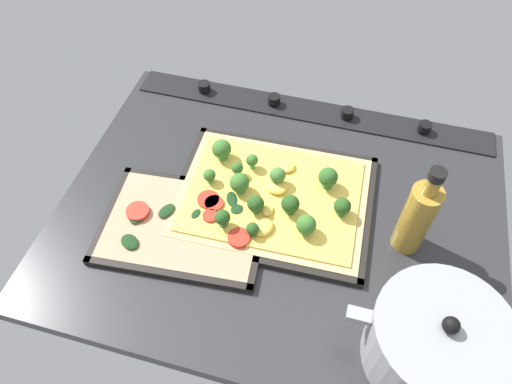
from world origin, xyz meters
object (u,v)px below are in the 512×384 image
(baking_tray_back, at_px, (184,226))
(oil_bottle, at_px, (417,217))
(baking_tray_front, at_px, (273,199))
(veggie_pizza_back, at_px, (185,222))
(cooking_pot, at_px, (435,344))
(broccoli_pizza, at_px, (272,195))

(baking_tray_back, relative_size, oil_bottle, 1.59)
(baking_tray_front, height_order, veggie_pizza_back, veggie_pizza_back)
(veggie_pizza_back, bearing_deg, baking_tray_front, -144.99)
(cooking_pot, height_order, oil_bottle, oil_bottle)
(oil_bottle, bearing_deg, broccoli_pizza, -5.88)
(baking_tray_front, bearing_deg, broccoli_pizza, 44.26)
(veggie_pizza_back, bearing_deg, broccoli_pizza, -145.08)
(baking_tray_back, bearing_deg, oil_bottle, -169.36)
(broccoli_pizza, relative_size, veggie_pizza_back, 1.23)
(baking_tray_back, height_order, oil_bottle, oil_bottle)
(baking_tray_front, distance_m, veggie_pizza_back, 0.17)
(cooking_pot, bearing_deg, veggie_pizza_back, -16.56)
(baking_tray_front, bearing_deg, cooking_pot, 142.43)
(baking_tray_front, distance_m, baking_tray_back, 0.18)
(baking_tray_front, relative_size, baking_tray_back, 1.21)
(baking_tray_front, relative_size, veggie_pizza_back, 1.32)
(cooking_pot, xyz_separation_m, oil_bottle, (0.04, -0.20, 0.02))
(cooking_pot, bearing_deg, baking_tray_back, -16.08)
(baking_tray_front, xyz_separation_m, veggie_pizza_back, (0.14, 0.10, 0.01))
(oil_bottle, bearing_deg, veggie_pizza_back, 10.22)
(baking_tray_front, height_order, broccoli_pizza, broccoli_pizza)
(baking_tray_back, relative_size, veggie_pizza_back, 1.09)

